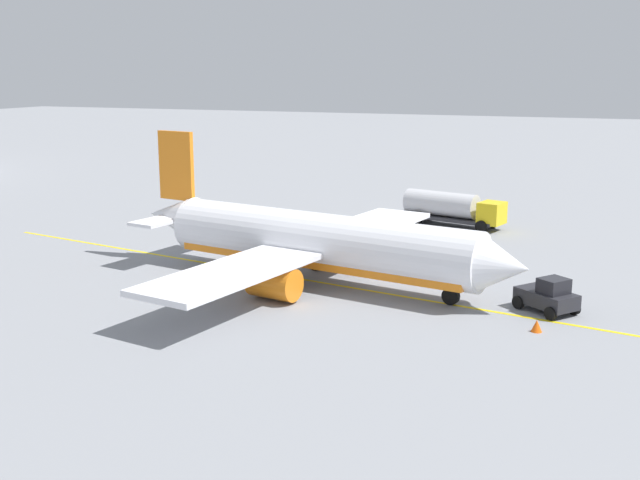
# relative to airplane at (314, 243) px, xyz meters

# --- Properties ---
(ground_plane) EXTENTS (400.00, 400.00, 0.00)m
(ground_plane) POSITION_rel_airplane_xyz_m (0.46, -0.08, -2.75)
(ground_plane) COLOR gray
(airplane) EXTENTS (30.39, 30.59, 9.86)m
(airplane) POSITION_rel_airplane_xyz_m (0.00, 0.00, 0.00)
(airplane) COLOR white
(airplane) RESTS_ON ground
(fuel_tanker) EXTENTS (10.73, 4.99, 3.15)m
(fuel_tanker) POSITION_rel_airplane_xyz_m (4.45, 22.90, -1.02)
(fuel_tanker) COLOR #2D2D33
(fuel_tanker) RESTS_ON ground
(pushback_tug) EXTENTS (4.10, 3.88, 2.20)m
(pushback_tug) POSITION_rel_airplane_xyz_m (15.73, -1.12, -1.74)
(pushback_tug) COLOR #232328
(pushback_tug) RESTS_ON ground
(refueling_worker) EXTENTS (0.60, 0.50, 1.71)m
(refueling_worker) POSITION_rel_airplane_xyz_m (-0.33, 16.69, -1.92)
(refueling_worker) COLOR navy
(refueling_worker) RESTS_ON ground
(safety_cone_nose) EXTENTS (0.58, 0.58, 0.65)m
(safety_cone_nose) POSITION_rel_airplane_xyz_m (13.97, 2.51, -2.42)
(safety_cone_nose) COLOR #F2590F
(safety_cone_nose) RESTS_ON ground
(safety_cone_wingtip) EXTENTS (0.63, 0.63, 0.70)m
(safety_cone_wingtip) POSITION_rel_airplane_xyz_m (15.56, -5.06, -2.40)
(safety_cone_wingtip) COLOR #F2590F
(safety_cone_wingtip) RESTS_ON ground
(taxi_line_marking) EXTENTS (62.07, 11.42, 0.01)m
(taxi_line_marking) POSITION_rel_airplane_xyz_m (0.46, -0.08, -2.74)
(taxi_line_marking) COLOR yellow
(taxi_line_marking) RESTS_ON ground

